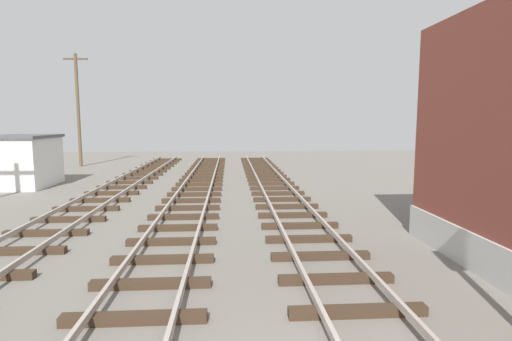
% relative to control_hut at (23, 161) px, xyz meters
% --- Properties ---
extents(control_hut, '(3.00, 3.80, 2.76)m').
position_rel_control_hut_xyz_m(control_hut, '(0.00, 0.00, 0.00)').
color(control_hut, silver).
rests_on(control_hut, ground).
extents(utility_pole_far, '(1.80, 0.24, 8.57)m').
position_rel_control_hut_xyz_m(utility_pole_far, '(-0.54, 9.79, 3.09)').
color(utility_pole_far, brown).
rests_on(utility_pole_far, ground).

